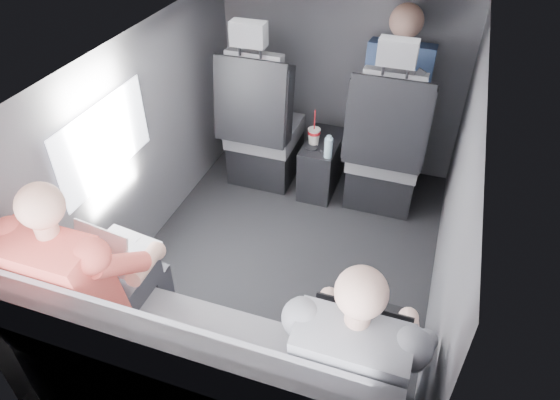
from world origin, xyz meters
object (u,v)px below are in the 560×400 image
(center_console, at_px, (322,164))
(passenger_rear_right, at_px, (354,359))
(front_seat_right, at_px, (385,155))
(front_seat_left, at_px, (262,133))
(laptop_black, at_px, (363,325))
(passenger_rear_left, at_px, (90,282))
(laptop_white, at_px, (116,248))
(passenger_front_right, at_px, (396,90))
(soda_cup, at_px, (314,136))
(rear_bench, at_px, (204,379))
(water_bottle, at_px, (328,147))

(center_console, relative_size, passenger_rear_right, 0.41)
(passenger_rear_right, bearing_deg, front_seat_right, 95.14)
(front_seat_left, height_order, laptop_black, front_seat_left)
(laptop_black, bearing_deg, passenger_rear_left, -172.72)
(center_console, height_order, laptop_white, laptop_white)
(laptop_white, bearing_deg, passenger_rear_left, -86.37)
(front_seat_right, distance_m, passenger_front_right, 0.44)
(soda_cup, bearing_deg, center_console, 52.31)
(laptop_white, xyz_separation_m, passenger_rear_right, (1.19, -0.22, -0.02))
(front_seat_right, distance_m, rear_bench, 1.96)
(rear_bench, bearing_deg, passenger_front_right, 78.66)
(passenger_front_right, bearing_deg, front_seat_left, -163.72)
(soda_cup, relative_size, water_bottle, 1.64)
(rear_bench, distance_m, water_bottle, 1.76)
(front_seat_left, distance_m, passenger_front_right, 0.99)
(front_seat_right, relative_size, water_bottle, 7.75)
(water_bottle, distance_m, laptop_black, 1.60)
(center_console, relative_size, laptop_black, 1.31)
(center_console, xyz_separation_m, passenger_rear_left, (-0.56, -1.85, 0.43))
(passenger_rear_left, distance_m, passenger_front_right, 2.30)
(front_seat_right, distance_m, water_bottle, 0.40)
(rear_bench, bearing_deg, soda_cup, 91.56)
(center_console, xyz_separation_m, soda_cup, (-0.05, -0.07, 0.27))
(front_seat_right, relative_size, soda_cup, 4.72)
(front_seat_right, xyz_separation_m, rear_bench, (-0.45, -1.90, -0.09))
(water_bottle, xyz_separation_m, laptop_black, (0.53, -1.51, 0.16))
(laptop_white, bearing_deg, front_seat_left, 85.38)
(laptop_black, distance_m, passenger_rear_left, 1.19)
(soda_cup, bearing_deg, passenger_front_right, 30.40)
(rear_bench, bearing_deg, center_console, 90.00)
(front_seat_left, height_order, rear_bench, front_seat_left)
(rear_bench, relative_size, water_bottle, 9.80)
(laptop_white, distance_m, passenger_rear_left, 0.22)
(rear_bench, bearing_deg, front_seat_left, 103.31)
(center_console, distance_m, soda_cup, 0.28)
(front_seat_right, bearing_deg, center_console, 174.93)
(center_console, xyz_separation_m, laptop_black, (0.61, -1.70, 0.44))
(rear_bench, distance_m, laptop_black, 0.74)
(rear_bench, height_order, laptop_black, rear_bench)
(center_console, relative_size, passenger_rear_left, 0.39)
(front_seat_right, bearing_deg, laptop_black, -84.42)
(passenger_front_right, bearing_deg, passenger_rear_right, -85.03)
(rear_bench, height_order, passenger_rear_left, passenger_rear_left)
(center_console, relative_size, rear_bench, 0.30)
(front_seat_right, height_order, water_bottle, front_seat_right)
(front_seat_left, bearing_deg, laptop_white, -94.62)
(front_seat_right, distance_m, laptop_white, 1.91)
(laptop_black, bearing_deg, laptop_white, 176.86)
(laptop_black, xyz_separation_m, passenger_rear_left, (-1.18, -0.15, -0.01))
(laptop_black, bearing_deg, passenger_front_right, 95.33)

